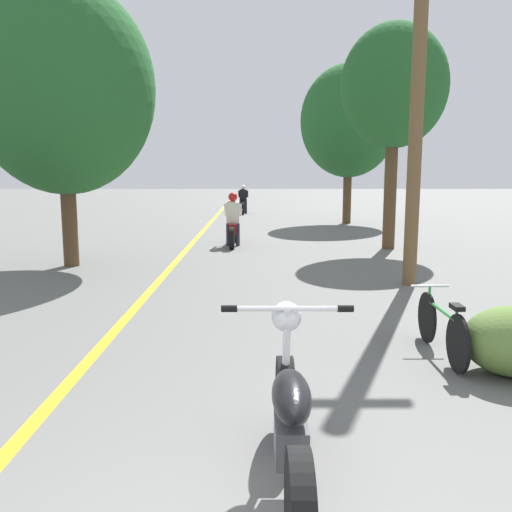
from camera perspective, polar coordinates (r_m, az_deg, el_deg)
name	(u,v)px	position (r m, az deg, el deg)	size (l,w,h in m)	color
lane_stripe_center	(193,243)	(15.36, -6.68, 1.34)	(0.14, 48.00, 0.01)	yellow
utility_pole	(419,82)	(10.03, 16.75, 17.17)	(1.10, 0.24, 6.86)	brown
roadside_tree_right_near	(395,87)	(14.67, 14.41, 16.81)	(2.69, 2.42, 5.69)	#513A23
roadside_tree_right_far	(350,121)	(21.48, 9.83, 13.79)	(3.69, 3.33, 6.02)	#513A23
roadside_tree_left	(63,89)	(12.26, -19.64, 16.27)	(3.78, 3.41, 5.88)	#513A23
motorcycle_foreground	(291,424)	(3.53, 3.72, -17.25)	(0.91, 2.02, 1.11)	black
motorcycle_rider_lead	(234,226)	(14.76, -2.37, 3.22)	(0.50, 1.95, 1.45)	black
motorcycle_rider_far	(244,203)	(25.97, -1.29, 5.62)	(0.50, 2.03, 1.36)	black
bicycle_parked	(442,327)	(6.31, 19.01, -7.10)	(0.44, 1.60, 0.71)	black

